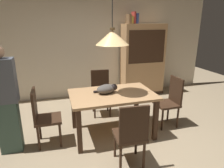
{
  "coord_description": "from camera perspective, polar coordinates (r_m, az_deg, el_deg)",
  "views": [
    {
      "loc": [
        -0.99,
        -2.45,
        1.89
      ],
      "look_at": [
        -0.04,
        0.74,
        0.85
      ],
      "focal_mm": 31.93,
      "sensor_mm": 36.0,
      "label": 1
    }
  ],
  "objects": [
    {
      "name": "chair_far_back",
      "position": [
        4.2,
        -3.25,
        -1.81
      ],
      "size": [
        0.44,
        0.44,
        0.93
      ],
      "color": "#382316",
      "rests_on": "ground"
    },
    {
      "name": "book_blue_wide",
      "position": [
        5.19,
        6.86,
        18.13
      ],
      "size": [
        0.06,
        0.24,
        0.24
      ],
      "primitive_type": "cube",
      "color": "#384C93",
      "rests_on": "hutch_bookcase"
    },
    {
      "name": "chair_near_front",
      "position": [
        2.67,
        5.51,
        -13.78
      ],
      "size": [
        0.43,
        0.43,
        0.93
      ],
      "color": "#382316",
      "rests_on": "ground"
    },
    {
      "name": "chair_left_side",
      "position": [
        3.3,
        -19.25,
        -8.37
      ],
      "size": [
        0.4,
        0.4,
        0.93
      ],
      "color": "#382316",
      "rests_on": "ground"
    },
    {
      "name": "book_red_tall",
      "position": [
        5.16,
        6.2,
        18.38
      ],
      "size": [
        0.04,
        0.22,
        0.28
      ],
      "primitive_type": "cube",
      "color": "#B73833",
      "rests_on": "hutch_bookcase"
    },
    {
      "name": "book_yellow_short",
      "position": [
        5.14,
        5.56,
        17.84
      ],
      "size": [
        0.04,
        0.2,
        0.18
      ],
      "primitive_type": "cube",
      "color": "gold",
      "rests_on": "hutch_bookcase"
    },
    {
      "name": "cat_sleeping",
      "position": [
        3.31,
        -1.43,
        -1.37
      ],
      "size": [
        0.4,
        0.3,
        0.16
      ],
      "color": "#4C4742",
      "rests_on": "dining_table"
    },
    {
      "name": "hutch_bookcase",
      "position": [
        5.37,
        8.72,
        6.43
      ],
      "size": [
        1.12,
        0.45,
        1.85
      ],
      "color": "tan",
      "rests_on": "ground"
    },
    {
      "name": "ground",
      "position": [
        3.25,
        4.56,
        -18.28
      ],
      "size": [
        10.0,
        10.0,
        0.0
      ],
      "primitive_type": "plane",
      "color": "#998466"
    },
    {
      "name": "dining_table",
      "position": [
        3.36,
        0.08,
        -4.33
      ],
      "size": [
        1.4,
        0.9,
        0.75
      ],
      "color": "tan",
      "rests_on": "ground"
    },
    {
      "name": "pendant_lamp",
      "position": [
        3.13,
        0.08,
        13.19
      ],
      "size": [
        0.52,
        0.52,
        1.3
      ],
      "color": "#E5B775"
    },
    {
      "name": "book_brown_thick",
      "position": [
        5.12,
        4.81,
        18.09
      ],
      "size": [
        0.06,
        0.24,
        0.22
      ],
      "primitive_type": "cube",
      "color": "brown",
      "rests_on": "hutch_bookcase"
    },
    {
      "name": "chair_right_side",
      "position": [
        3.86,
        16.36,
        -4.29
      ],
      "size": [
        0.4,
        0.4,
        0.93
      ],
      "color": "#382316",
      "rests_on": "ground"
    },
    {
      "name": "back_wall",
      "position": [
        5.21,
        -5.75,
        12.44
      ],
      "size": [
        6.4,
        0.1,
        2.9
      ],
      "primitive_type": "cube",
      "color": "beige",
      "rests_on": "ground"
    },
    {
      "name": "person_standing",
      "position": [
        3.23,
        -28.21,
        -4.44
      ],
      "size": [
        0.36,
        0.22,
        1.6
      ],
      "color": "#3D564C",
      "rests_on": "ground"
    }
  ]
}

